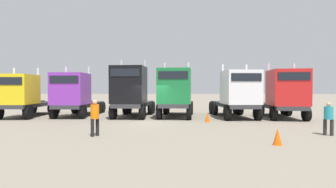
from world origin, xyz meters
name	(u,v)px	position (x,y,z in m)	size (l,w,h in m)	color
ground	(149,122)	(0.00, 0.00, 0.00)	(200.00, 200.00, 0.00)	gray
semi_truck_yellow	(22,95)	(-10.25, 2.26, 1.75)	(3.04, 6.63, 3.93)	#333338
semi_truck_purple	(74,95)	(-6.35, 2.90, 1.79)	(2.68, 6.49, 4.05)	#333338
semi_truck_black	(131,92)	(-1.73, 2.58, 2.03)	(2.80, 6.17, 4.53)	#333338
semi_truck_green	(175,93)	(1.71, 2.73, 1.96)	(2.94, 6.37, 4.34)	#333338
semi_truck_white	(237,94)	(6.41, 2.55, 1.89)	(3.15, 6.61, 4.17)	#333338
semi_truck_red	(285,93)	(9.85, 2.37, 1.91)	(2.88, 6.08, 4.22)	#333338
visitor_in_hivis	(95,115)	(-1.91, -5.29, 1.00)	(0.56, 0.56, 1.72)	black
visitor_with_camera	(328,116)	(9.25, -4.51, 0.93)	(0.55, 0.55, 1.61)	#292929
traffic_cone_near	(278,137)	(6.01, -6.84, 0.34)	(0.36, 0.36, 0.68)	#F2590C
traffic_cone_mid	(208,117)	(3.94, 0.27, 0.32)	(0.36, 0.36, 0.64)	#F2590C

